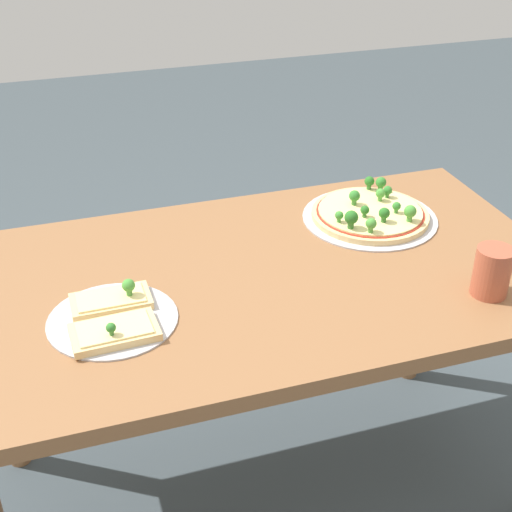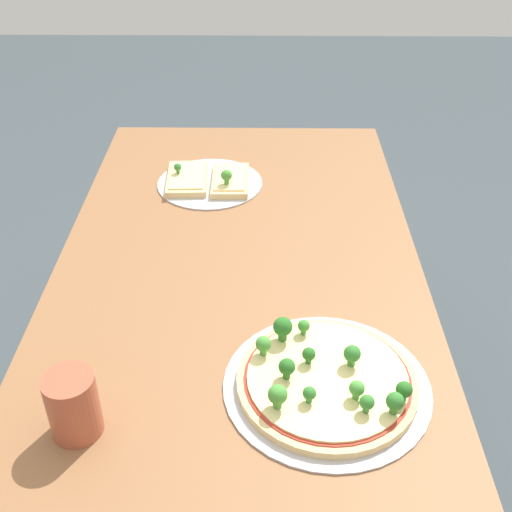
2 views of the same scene
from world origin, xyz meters
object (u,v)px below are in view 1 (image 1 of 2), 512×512
at_px(dining_table, 261,306).
at_px(pizza_tray_slice, 113,317).
at_px(pizza_tray_whole, 370,214).
at_px(drinking_cup, 492,272).

relative_size(dining_table, pizza_tray_slice, 5.18).
bearing_deg(pizza_tray_whole, drinking_cup, -76.52).
bearing_deg(drinking_cup, dining_table, 152.24).
distance_m(dining_table, pizza_tray_slice, 0.36).
height_order(dining_table, pizza_tray_whole, pizza_tray_whole).
bearing_deg(pizza_tray_slice, drinking_cup, -10.39).
bearing_deg(drinking_cup, pizza_tray_whole, 103.48).
bearing_deg(pizza_tray_whole, dining_table, -155.59).
height_order(pizza_tray_whole, pizza_tray_slice, pizza_tray_whole).
bearing_deg(pizza_tray_whole, pizza_tray_slice, -160.44).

